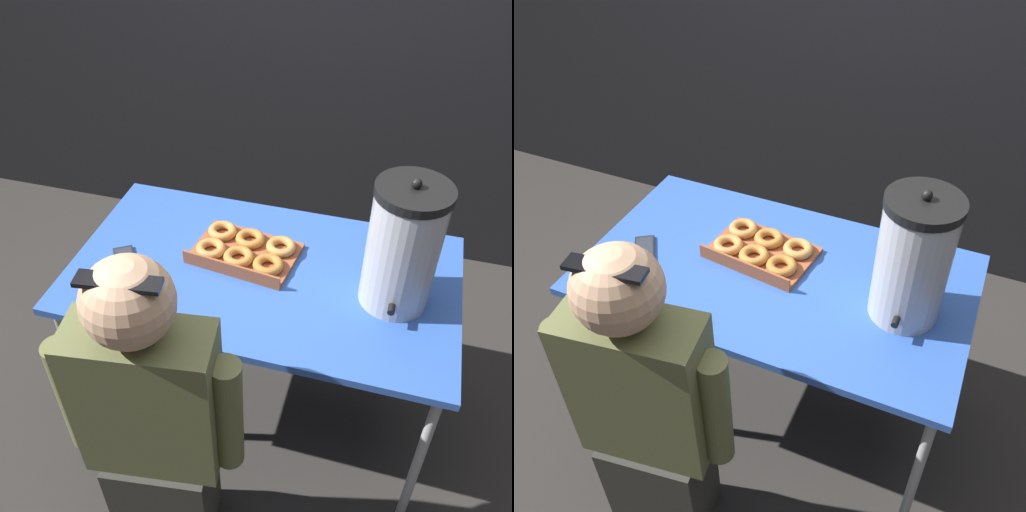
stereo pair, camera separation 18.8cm
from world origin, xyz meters
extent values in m
plane|color=#2D2B28|center=(0.00, 0.00, 0.00)|extent=(12.00, 12.00, 0.00)
cube|color=#2D56B2|center=(0.00, 0.00, 0.72)|extent=(1.29, 0.74, 0.03)
cylinder|color=#ADADB2|center=(-0.60, -0.32, 0.35)|extent=(0.03, 0.03, 0.71)
cylinder|color=#ADADB2|center=(0.60, -0.32, 0.35)|extent=(0.03, 0.03, 0.71)
cylinder|color=#ADADB2|center=(-0.60, 0.32, 0.35)|extent=(0.03, 0.03, 0.71)
cylinder|color=#ADADB2|center=(0.60, 0.32, 0.35)|extent=(0.03, 0.03, 0.71)
cube|color=brown|center=(-0.08, 0.06, 0.74)|extent=(0.38, 0.29, 0.02)
cube|color=brown|center=(-0.10, -0.05, 0.77)|extent=(0.35, 0.05, 0.04)
torus|color=#C68341|center=(-0.19, 0.03, 0.77)|extent=(0.14, 0.14, 0.03)
torus|color=#B97735|center=(-0.09, 0.01, 0.77)|extent=(0.13, 0.13, 0.03)
torus|color=#B16F2D|center=(0.02, 0.00, 0.77)|extent=(0.11, 0.11, 0.03)
torus|color=#C4823F|center=(-0.19, 0.13, 0.77)|extent=(0.14, 0.14, 0.03)
torus|color=#B67331|center=(-0.08, 0.12, 0.77)|extent=(0.11, 0.11, 0.03)
torus|color=#C68441|center=(0.03, 0.10, 0.77)|extent=(0.11, 0.11, 0.03)
cylinder|color=#B7B7BC|center=(0.43, -0.01, 0.93)|extent=(0.21, 0.21, 0.39)
cylinder|color=black|center=(0.43, -0.01, 1.14)|extent=(0.22, 0.22, 0.03)
sphere|color=black|center=(0.43, -0.01, 1.17)|extent=(0.03, 0.03, 0.03)
cylinder|color=black|center=(0.43, -0.12, 0.81)|extent=(0.02, 0.05, 0.02)
cube|color=black|center=(-0.47, -0.08, 0.74)|extent=(0.13, 0.15, 0.01)
cube|color=#2D333D|center=(-0.47, -0.08, 0.75)|extent=(0.12, 0.13, 0.00)
cube|color=#33332D|center=(-0.17, -0.57, 0.23)|extent=(0.34, 0.25, 0.46)
cube|color=#60663D|center=(-0.17, -0.57, 0.72)|extent=(0.41, 0.23, 0.52)
sphere|color=tan|center=(-0.17, -0.57, 1.09)|extent=(0.23, 0.23, 0.23)
cube|color=black|center=(-0.16, -0.60, 1.18)|extent=(0.20, 0.08, 0.01)
cylinder|color=#60663D|center=(0.05, -0.54, 0.69)|extent=(0.09, 0.09, 0.42)
cylinder|color=#60663D|center=(-0.38, -0.60, 0.69)|extent=(0.09, 0.09, 0.42)
camera|label=1|loc=(0.37, -1.37, 2.02)|focal=40.00mm
camera|label=2|loc=(0.55, -1.31, 2.02)|focal=40.00mm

